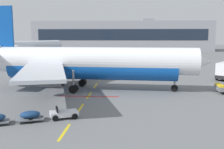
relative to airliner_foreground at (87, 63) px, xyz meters
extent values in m
plane|color=slate|center=(22.77, 13.33, -3.95)|extent=(400.00, 400.00, 0.00)
cube|color=yellow|center=(0.77, -17.99, -3.95)|extent=(0.24, 4.00, 0.01)
cube|color=yellow|center=(0.77, -10.64, -3.95)|extent=(0.24, 4.00, 0.01)
cube|color=yellow|center=(0.77, -4.08, -3.95)|extent=(0.24, 4.00, 0.01)
cube|color=yellow|center=(0.77, 3.18, -3.95)|extent=(0.24, 4.00, 0.01)
cube|color=yellow|center=(0.77, 10.49, -3.95)|extent=(0.24, 4.00, 0.01)
cube|color=yellow|center=(0.77, 16.38, -3.95)|extent=(0.24, 4.00, 0.01)
cube|color=yellow|center=(0.77, 22.64, -3.95)|extent=(0.24, 4.00, 0.01)
cube|color=yellow|center=(0.77, 29.46, -3.95)|extent=(0.24, 4.00, 0.01)
cube|color=yellow|center=(0.77, 34.99, -3.95)|extent=(0.24, 4.00, 0.01)
cube|color=yellow|center=(0.77, 42.35, -3.95)|extent=(0.24, 4.00, 0.01)
cube|color=yellow|center=(0.77, 49.28, -3.95)|extent=(0.24, 4.00, 0.01)
cube|color=yellow|center=(0.77, 55.82, -3.95)|extent=(0.24, 4.00, 0.01)
cube|color=yellow|center=(0.77, 61.35, -3.95)|extent=(0.24, 4.00, 0.01)
cube|color=#B21414|center=(0.77, -4.67, -3.95)|extent=(8.00, 0.40, 0.01)
cylinder|color=white|center=(0.58, -0.04, 0.35)|extent=(30.30, 5.96, 3.80)
cylinder|color=#0F479E|center=(0.58, -0.04, -0.69)|extent=(24.69, 5.25, 3.50)
cone|color=white|center=(15.59, -1.13, 0.35)|extent=(3.76, 3.97, 3.72)
cube|color=#192333|center=(14.55, -1.05, 1.02)|extent=(1.80, 2.96, 0.60)
cube|color=white|center=(-13.85, 4.21, 1.11)|extent=(3.65, 6.61, 0.24)
cube|color=#B7BCC6|center=(-2.77, 8.72, -0.12)|extent=(11.16, 17.51, 0.36)
cube|color=#B7BCC6|center=(-3.99, -8.23, -0.12)|extent=(9.08, 17.66, 0.36)
cylinder|color=#4C4F54|center=(-3.13, 5.74, -1.57)|extent=(3.34, 2.32, 2.10)
cylinder|color=black|center=(-1.54, 5.63, -1.57)|extent=(0.25, 1.79, 1.79)
cylinder|color=#4C4F54|center=(-3.93, -5.23, -1.57)|extent=(3.34, 2.32, 2.10)
cylinder|color=black|center=(-2.33, -5.35, -1.57)|extent=(0.25, 1.79, 1.79)
cylinder|color=gray|center=(12.45, -0.90, -2.12)|extent=(0.28, 0.28, 2.67)
cylinder|color=black|center=(12.45, -0.90, -3.45)|extent=(1.01, 0.35, 0.99)
cylinder|color=gray|center=(-1.22, 2.70, -2.09)|extent=(0.28, 0.28, 2.61)
cylinder|color=black|center=(-1.20, 3.04, -3.40)|extent=(1.12, 0.43, 1.10)
cylinder|color=black|center=(-1.25, 2.35, -3.40)|extent=(1.12, 0.43, 1.10)
cylinder|color=gray|center=(-1.60, -2.49, -2.09)|extent=(0.28, 0.28, 2.61)
cylinder|color=black|center=(-1.57, -2.14, -3.40)|extent=(1.12, 0.43, 1.10)
cylinder|color=black|center=(-1.62, -2.84, -3.40)|extent=(1.12, 0.43, 1.10)
cube|color=yellow|center=(18.49, -1.39, -2.83)|extent=(0.83, 2.55, 0.24)
cylinder|color=black|center=(19.29, -0.03, -3.50)|extent=(0.92, 0.45, 0.90)
cylinder|color=silver|center=(-26.63, 53.58, 0.35)|extent=(12.55, 29.91, 3.80)
cylinder|color=navy|center=(-26.63, 53.58, -0.69)|extent=(10.60, 24.46, 3.50)
cone|color=silver|center=(-22.17, 67.97, 0.35)|extent=(4.60, 4.45, 3.73)
cone|color=silver|center=(-31.30, 38.52, 0.83)|extent=(4.33, 4.97, 3.23)
cube|color=#192333|center=(-22.48, 66.97, 1.02)|extent=(3.20, 2.37, 0.60)
cube|color=navy|center=(-30.78, 40.19, 5.26)|extent=(1.65, 4.31, 6.01)
cube|color=silver|center=(-27.93, 38.58, 1.12)|extent=(7.07, 4.96, 0.24)
cube|color=#B7BCC6|center=(-35.94, 52.30, -0.12)|extent=(16.54, 13.99, 0.36)
cube|color=#B7BCC6|center=(-19.68, 47.26, -0.12)|extent=(17.18, 5.42, 0.36)
cylinder|color=#4C4F54|center=(-33.11, 51.27, -1.57)|extent=(2.96, 3.68, 2.10)
cylinder|color=black|center=(-32.64, 52.80, -1.57)|extent=(1.74, 0.64, 1.79)
cylinder|color=#4C4F54|center=(-22.60, 48.01, -1.57)|extent=(2.96, 3.68, 2.10)
cylinder|color=black|center=(-22.12, 49.54, -1.57)|extent=(1.74, 0.64, 1.79)
cylinder|color=gray|center=(-23.11, 64.96, -2.12)|extent=(0.28, 0.28, 2.67)
cylinder|color=black|center=(-23.11, 64.96, -3.45)|extent=(0.56, 1.03, 0.99)
cylinder|color=gray|center=(-29.71, 52.44, -2.09)|extent=(0.28, 0.28, 2.61)
cylinder|color=black|center=(-30.05, 52.54, -3.40)|extent=(0.66, 1.16, 1.10)
cylinder|color=black|center=(-29.38, 52.34, -3.40)|extent=(0.66, 1.16, 1.10)
cylinder|color=gray|center=(-24.74, 50.90, -2.09)|extent=(0.28, 0.28, 2.61)
cylinder|color=black|center=(-25.07, 51.00, -3.40)|extent=(0.66, 1.16, 1.10)
cylinder|color=black|center=(-24.41, 50.79, -3.40)|extent=(0.66, 1.16, 1.10)
cylinder|color=black|center=(21.64, 9.72, -3.47)|extent=(0.79, 0.94, 0.96)
cube|color=silver|center=(-0.15, -14.22, -3.49)|extent=(2.94, 2.28, 0.44)
cube|color=black|center=(-0.75, -14.46, -3.09)|extent=(0.53, 1.08, 0.56)
cylinder|color=black|center=(0.43, -13.23, -3.67)|extent=(0.59, 0.38, 0.56)
cylinder|color=black|center=(0.96, -14.52, -3.67)|extent=(0.59, 0.38, 0.56)
cylinder|color=black|center=(-1.25, -13.91, -3.67)|extent=(0.59, 0.38, 0.56)
cylinder|color=black|center=(-0.73, -15.21, -3.67)|extent=(0.59, 0.38, 0.56)
cube|color=slate|center=(-3.02, -15.39, -3.67)|extent=(2.79, 2.30, 0.12)
ellipsoid|color=navy|center=(-3.02, -15.39, -3.29)|extent=(2.14, 1.80, 0.64)
cylinder|color=black|center=(-3.27, -14.77, -3.73)|extent=(0.46, 0.30, 0.44)
cylinder|color=black|center=(-2.76, -16.02, -3.73)|extent=(0.46, 0.30, 0.44)
cube|color=gray|center=(2.31, 110.54, 3.75)|extent=(92.80, 22.02, 15.41)
cube|color=#192333|center=(2.31, 99.47, 4.52)|extent=(85.37, 0.12, 5.55)
cube|color=gray|center=(16.23, 110.54, 12.26)|extent=(6.00, 5.00, 1.60)
camera|label=1|loc=(5.98, -39.16, 3.84)|focal=43.83mm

